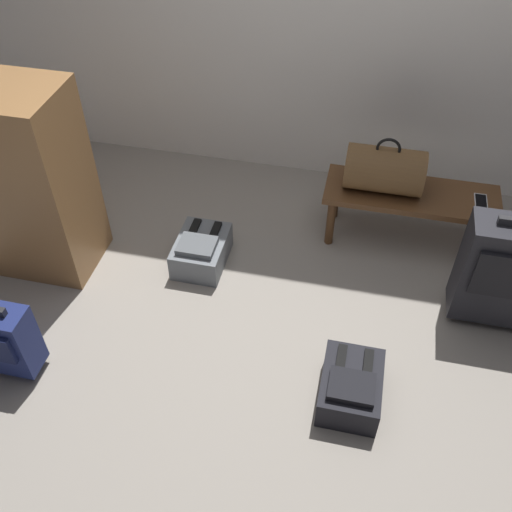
% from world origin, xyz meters
% --- Properties ---
extents(ground_plane, '(6.60, 6.60, 0.00)m').
position_xyz_m(ground_plane, '(0.00, 0.00, 0.00)').
color(ground_plane, gray).
extents(bench, '(1.00, 0.36, 0.36)m').
position_xyz_m(bench, '(0.67, 0.96, 0.31)').
color(bench, brown).
rests_on(bench, ground).
extents(duffel_bag_brown, '(0.44, 0.26, 0.34)m').
position_xyz_m(duffel_bag_brown, '(0.49, 0.96, 0.49)').
color(duffel_bag_brown, brown).
rests_on(duffel_bag_brown, bench).
extents(cell_phone, '(0.07, 0.14, 0.01)m').
position_xyz_m(cell_phone, '(1.05, 0.95, 0.37)').
color(cell_phone, silver).
rests_on(cell_phone, bench).
extents(suitcase_upright_charcoal, '(0.46, 0.24, 0.68)m').
position_xyz_m(suitcase_upright_charcoal, '(1.15, 0.42, 0.35)').
color(suitcase_upright_charcoal, black).
rests_on(suitcase_upright_charcoal, ground).
extents(suitcase_small_navy, '(0.32, 0.19, 0.46)m').
position_xyz_m(suitcase_small_navy, '(-1.18, -0.44, 0.24)').
color(suitcase_small_navy, navy).
rests_on(suitcase_small_navy, ground).
extents(backpack_dark, '(0.28, 0.38, 0.21)m').
position_xyz_m(backpack_dark, '(0.47, -0.25, 0.09)').
color(backpack_dark, black).
rests_on(backpack_dark, ground).
extents(backpack_grey, '(0.28, 0.38, 0.21)m').
position_xyz_m(backpack_grey, '(-0.48, 0.49, 0.09)').
color(backpack_grey, slate).
rests_on(backpack_grey, ground).
extents(side_cabinet, '(0.56, 0.44, 1.10)m').
position_xyz_m(side_cabinet, '(-1.36, 0.34, 0.55)').
color(side_cabinet, olive).
rests_on(side_cabinet, ground).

